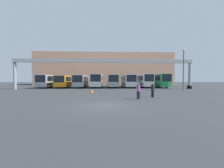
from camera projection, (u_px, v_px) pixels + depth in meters
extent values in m
plane|color=#2D3033|center=(104.00, 106.00, 11.64)|extent=(200.00, 200.00, 0.00)
cube|color=tan|center=(105.00, 70.00, 58.43)|extent=(50.04, 12.00, 11.74)
cylinder|color=gray|center=(15.00, 76.00, 30.80)|extent=(0.60, 0.60, 5.59)
cylinder|color=gray|center=(190.00, 76.00, 32.51)|extent=(0.60, 0.60, 5.59)
cube|color=gray|center=(105.00, 61.00, 31.55)|extent=(37.58, 0.80, 0.70)
cube|color=#999EA5|center=(50.00, 81.00, 38.16)|extent=(2.47, 11.14, 2.75)
cube|color=black|center=(40.00, 79.00, 32.60)|extent=(2.27, 0.06, 1.54)
cube|color=black|center=(50.00, 79.00, 38.14)|extent=(2.50, 9.47, 1.15)
cube|color=black|center=(50.00, 84.00, 38.19)|extent=(2.50, 10.58, 0.24)
cylinder|color=black|center=(40.00, 86.00, 35.03)|extent=(0.28, 1.07, 1.07)
cylinder|color=black|center=(49.00, 86.00, 35.13)|extent=(0.28, 1.07, 1.07)
cylinder|color=black|center=(50.00, 85.00, 41.26)|extent=(0.28, 1.07, 1.07)
cylinder|color=black|center=(58.00, 85.00, 41.36)|extent=(0.28, 1.07, 1.07)
cube|color=orange|center=(65.00, 81.00, 38.22)|extent=(2.58, 10.89, 2.61)
cube|color=black|center=(59.00, 79.00, 32.79)|extent=(2.38, 0.06, 1.46)
cube|color=black|center=(65.00, 79.00, 38.21)|extent=(2.61, 9.26, 1.09)
cube|color=orange|center=(65.00, 84.00, 38.25)|extent=(2.61, 10.34, 0.24)
cylinder|color=black|center=(57.00, 86.00, 35.16)|extent=(0.28, 1.01, 1.01)
cylinder|color=black|center=(67.00, 86.00, 35.27)|extent=(0.28, 1.01, 1.01)
cylinder|color=black|center=(64.00, 85.00, 41.25)|extent=(0.28, 1.01, 1.01)
cylinder|color=black|center=(72.00, 85.00, 41.36)|extent=(0.28, 1.01, 1.01)
cube|color=#999EA5|center=(81.00, 81.00, 38.38)|extent=(2.47, 10.83, 2.72)
cube|color=black|center=(77.00, 79.00, 32.98)|extent=(2.27, 0.06, 1.52)
cube|color=black|center=(81.00, 79.00, 38.36)|extent=(2.50, 9.20, 1.14)
cube|color=orange|center=(81.00, 84.00, 38.40)|extent=(2.50, 10.28, 0.24)
cylinder|color=black|center=(75.00, 86.00, 35.34)|extent=(0.28, 0.90, 0.90)
cylinder|color=black|center=(84.00, 86.00, 35.44)|extent=(0.28, 0.90, 0.90)
cylinder|color=black|center=(79.00, 85.00, 41.39)|extent=(0.28, 0.90, 0.90)
cylinder|color=black|center=(87.00, 85.00, 41.49)|extent=(0.28, 0.90, 0.90)
cube|color=silver|center=(97.00, 80.00, 38.96)|extent=(2.59, 11.62, 2.96)
cube|color=black|center=(96.00, 78.00, 33.16)|extent=(2.39, 0.06, 1.66)
cube|color=black|center=(97.00, 78.00, 38.94)|extent=(2.62, 9.88, 1.24)
cube|color=#268C4C|center=(97.00, 84.00, 38.99)|extent=(2.62, 11.04, 0.24)
cylinder|color=black|center=(92.00, 86.00, 35.70)|extent=(0.28, 1.06, 1.06)
cylinder|color=black|center=(101.00, 86.00, 35.80)|extent=(0.28, 1.06, 1.06)
cylinder|color=black|center=(94.00, 85.00, 42.19)|extent=(0.28, 1.06, 1.06)
cylinder|color=black|center=(102.00, 85.00, 42.30)|extent=(0.28, 1.06, 1.06)
cube|color=#999EA5|center=(113.00, 80.00, 38.59)|extent=(2.47, 10.52, 2.83)
cube|color=black|center=(114.00, 78.00, 33.35)|extent=(2.27, 0.06, 1.59)
cube|color=black|center=(113.00, 78.00, 38.58)|extent=(2.50, 8.94, 1.19)
cube|color=black|center=(113.00, 84.00, 38.62)|extent=(2.50, 9.99, 0.24)
cylinder|color=black|center=(109.00, 86.00, 35.64)|extent=(0.28, 0.98, 0.98)
cylinder|color=black|center=(118.00, 86.00, 35.74)|extent=(0.28, 0.98, 0.98)
cylinder|color=black|center=(108.00, 85.00, 41.53)|extent=(0.28, 0.98, 0.98)
cylinder|color=black|center=(116.00, 85.00, 41.62)|extent=(0.28, 0.98, 0.98)
cube|color=silver|center=(128.00, 80.00, 39.05)|extent=(2.56, 11.07, 2.87)
cube|color=black|center=(132.00, 78.00, 33.53)|extent=(2.35, 0.06, 1.61)
cube|color=black|center=(128.00, 78.00, 39.04)|extent=(2.59, 9.41, 1.21)
cube|color=#268C4C|center=(128.00, 84.00, 39.08)|extent=(2.59, 10.51, 0.24)
cylinder|color=black|center=(125.00, 86.00, 35.95)|extent=(0.28, 1.02, 1.02)
cylinder|color=black|center=(134.00, 86.00, 36.05)|extent=(0.28, 1.02, 1.02)
cylinder|color=black|center=(122.00, 85.00, 42.13)|extent=(0.28, 1.02, 1.02)
cylinder|color=black|center=(130.00, 85.00, 42.24)|extent=(0.28, 1.02, 1.02)
cube|color=silver|center=(143.00, 80.00, 39.52)|extent=(2.45, 11.63, 3.00)
cube|color=black|center=(149.00, 78.00, 33.71)|extent=(2.25, 0.06, 1.68)
cube|color=black|center=(143.00, 78.00, 39.50)|extent=(2.48, 9.88, 1.26)
cube|color=#1966B2|center=(143.00, 84.00, 39.55)|extent=(2.48, 11.05, 0.24)
cylinder|color=black|center=(142.00, 86.00, 36.26)|extent=(0.28, 0.97, 0.97)
cylinder|color=black|center=(150.00, 86.00, 36.36)|extent=(0.28, 0.97, 0.97)
cylinder|color=black|center=(136.00, 85.00, 42.76)|extent=(0.28, 0.97, 0.97)
cylinder|color=black|center=(144.00, 85.00, 42.86)|extent=(0.28, 0.97, 0.97)
cube|color=#268C4C|center=(158.00, 80.00, 39.71)|extent=(2.42, 11.65, 3.00)
cube|color=black|center=(167.00, 78.00, 33.90)|extent=(2.22, 0.06, 1.68)
cube|color=black|center=(158.00, 78.00, 39.70)|extent=(2.45, 9.90, 1.26)
cube|color=#1966B2|center=(158.00, 84.00, 39.74)|extent=(2.45, 11.07, 0.24)
cylinder|color=black|center=(158.00, 86.00, 36.45)|extent=(0.28, 0.99, 0.99)
cylinder|color=black|center=(167.00, 86.00, 36.55)|extent=(0.28, 0.99, 0.99)
cylinder|color=black|center=(150.00, 85.00, 42.97)|extent=(0.28, 0.99, 0.99)
cylinder|color=black|center=(157.00, 85.00, 43.06)|extent=(0.28, 0.99, 0.99)
cylinder|color=black|center=(138.00, 95.00, 15.46)|extent=(0.18, 0.18, 0.80)
cylinder|color=black|center=(139.00, 95.00, 15.50)|extent=(0.18, 0.18, 0.80)
cylinder|color=#8C4C8C|center=(138.00, 88.00, 15.46)|extent=(0.35, 0.35, 0.67)
sphere|color=#8C6647|center=(138.00, 84.00, 15.44)|extent=(0.22, 0.22, 0.22)
cylinder|color=black|center=(153.00, 94.00, 17.04)|extent=(0.18, 0.18, 0.79)
cylinder|color=black|center=(152.00, 94.00, 17.16)|extent=(0.18, 0.18, 0.79)
cylinder|color=black|center=(153.00, 87.00, 17.08)|extent=(0.35, 0.35, 0.66)
sphere|color=#8C6647|center=(153.00, 84.00, 17.06)|extent=(0.21, 0.21, 0.21)
cone|color=orange|center=(92.00, 91.00, 22.84)|extent=(0.42, 0.42, 0.58)
torus|color=black|center=(189.00, 88.00, 32.60)|extent=(1.04, 1.04, 0.24)
torus|color=black|center=(189.00, 87.00, 32.59)|extent=(1.04, 1.04, 0.24)
torus|color=black|center=(189.00, 86.00, 32.58)|extent=(1.04, 1.04, 0.24)
cylinder|color=#595B60|center=(183.00, 71.00, 26.68)|extent=(0.20, 0.20, 7.15)
sphere|color=beige|center=(184.00, 50.00, 26.56)|extent=(0.36, 0.36, 0.36)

